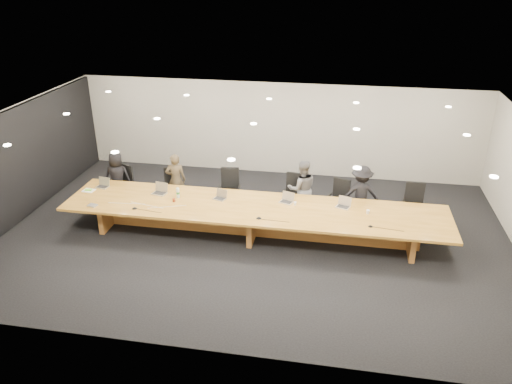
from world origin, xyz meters
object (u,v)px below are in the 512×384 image
paper_cup_far (368,212)px  laptop_a (102,183)px  chair_far_right (414,205)px  av_box (92,205)px  laptop_e (343,203)px  mic_left (134,208)px  chair_far_left (123,184)px  person_b (176,180)px  person_d (361,194)px  laptop_c (219,195)px  chair_mid_right (293,196)px  person_a (117,177)px  conference_table (254,216)px  laptop_d (286,198)px  amber_mug (174,200)px  chair_right (338,200)px  mic_center (259,218)px  laptop_b (159,189)px  chair_mid_left (229,190)px  mic_right (371,226)px  water_bottle (178,193)px  chair_left (172,187)px  paper_cup_near (295,204)px

paper_cup_far → laptop_a: bearing=177.4°
chair_far_right → av_box: 7.73m
laptop_e → mic_left: laptop_e is taller
av_box → chair_far_left: bearing=104.9°
laptop_e → person_b: bearing=-172.4°
person_d → laptop_c: size_ratio=4.99×
chair_mid_right → person_d: size_ratio=0.78×
person_a → laptop_c: bearing=154.4°
conference_table → laptop_d: (0.72, 0.37, 0.35)m
amber_mug → laptop_c: bearing=17.8°
chair_right → mic_center: bearing=-115.6°
laptop_c → amber_mug: laptop_c is taller
paper_cup_far → mic_left: bearing=-172.5°
laptop_a → person_d: bearing=16.0°
chair_far_left → person_b: person_b is taller
laptop_e → laptop_d: bearing=-161.7°
chair_far_left → av_box: size_ratio=4.88×
amber_mug → mic_left: amber_mug is taller
person_d → laptop_b: 5.00m
mic_center → person_a: bearing=157.4°
chair_mid_left → conference_table: bearing=-59.6°
chair_far_left → chair_mid_right: bearing=18.1°
paper_cup_far → chair_mid_left: bearing=162.2°
conference_table → mic_right: (2.66, -0.49, 0.24)m
chair_mid_right → water_bottle: size_ratio=4.58×
person_d → laptop_a: bearing=0.4°
person_b → mic_center: person_b is taller
laptop_d → chair_right: bearing=55.3°
conference_table → av_box: 3.80m
laptop_a → amber_mug: laptop_a is taller
person_b → mic_center: 3.12m
chair_mid_right → person_b: (-3.13, 0.11, 0.16)m
conference_table → laptop_b: size_ratio=26.24×
chair_left → mic_right: (5.13, -1.79, 0.27)m
laptop_b → paper_cup_near: 3.37m
person_b → av_box: 2.36m
person_b → amber_mug: (0.40, -1.32, 0.07)m
chair_mid_right → person_b: bearing=-175.0°
person_a → paper_cup_near: bearing=160.5°
person_a → av_box: person_a is taller
paper_cup_near → chair_left: bearing=163.3°
chair_far_right → laptop_d: bearing=-165.1°
laptop_a → paper_cup_far: laptop_a is taller
chair_far_right → person_d: 1.31m
chair_far_left → chair_right: chair_right is taller
laptop_c → mic_left: (-1.82, -0.85, -0.10)m
person_b → mic_right: (4.99, -1.75, 0.04)m
chair_mid_right → laptop_a: chair_mid_right is taller
chair_right → chair_far_right: bearing=16.4°
conference_table → laptop_d: 0.88m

